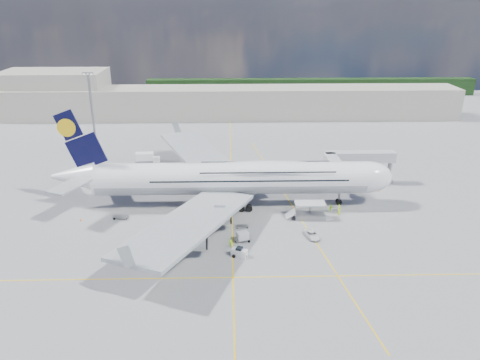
{
  "coord_description": "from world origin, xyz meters",
  "views": [
    {
      "loc": [
        -0.54,
        -89.06,
        45.23
      ],
      "look_at": [
        1.88,
        8.0,
        7.11
      ],
      "focal_mm": 35.0,
      "sensor_mm": 36.0,
      "label": 1
    }
  ],
  "objects_px": {
    "crew_wing": "(171,225)",
    "dolly_row_a": "(168,237)",
    "crew_loader": "(331,209)",
    "cone_wing_left_outer": "(199,163)",
    "cone_tail": "(81,220)",
    "jet_bridge": "(350,161)",
    "crew_van": "(339,211)",
    "cargo_loader": "(309,213)",
    "cone_wing_right_inner": "(196,222)",
    "catering_truck_outer": "(147,160)",
    "cone_wing_left_inner": "(211,185)",
    "crew_tug": "(230,244)",
    "crew_nose": "(339,208)",
    "dolly_row_c": "(182,229)",
    "cone_wing_right_outer": "(155,254)",
    "airliner": "(233,178)",
    "dolly_nose_near": "(243,236)",
    "dolly_back": "(121,217)",
    "dolly_nose_far": "(242,226)",
    "dolly_row_b": "(181,228)",
    "catering_truck_inner": "(172,182)",
    "baggage_tug": "(239,252)",
    "service_van": "(312,235)",
    "cone_nose": "(379,191)"
  },
  "relations": [
    {
      "from": "dolly_row_b",
      "to": "crew_loader",
      "type": "bearing_deg",
      "value": 12.83
    },
    {
      "from": "catering_truck_outer",
      "to": "cone_wing_right_outer",
      "type": "xyz_separation_m",
      "value": [
        9.06,
        -49.23,
        -1.67
      ]
    },
    {
      "from": "crew_van",
      "to": "crew_wing",
      "type": "bearing_deg",
      "value": 75.52
    },
    {
      "from": "jet_bridge",
      "to": "crew_van",
      "type": "relative_size",
      "value": 10.68
    },
    {
      "from": "cargo_loader",
      "to": "cone_wing_right_inner",
      "type": "height_order",
      "value": "cargo_loader"
    },
    {
      "from": "crew_nose",
      "to": "crew_wing",
      "type": "bearing_deg",
      "value": 157.25
    },
    {
      "from": "catering_truck_outer",
      "to": "cone_nose",
      "type": "distance_m",
      "value": 63.72
    },
    {
      "from": "catering_truck_inner",
      "to": "cone_nose",
      "type": "bearing_deg",
      "value": -25.47
    },
    {
      "from": "dolly_row_a",
      "to": "crew_van",
      "type": "bearing_deg",
      "value": 34.42
    },
    {
      "from": "dolly_row_a",
      "to": "dolly_nose_near",
      "type": "bearing_deg",
      "value": 16.44
    },
    {
      "from": "airliner",
      "to": "service_van",
      "type": "bearing_deg",
      "value": -45.42
    },
    {
      "from": "airliner",
      "to": "dolly_row_b",
      "type": "height_order",
      "value": "airliner"
    },
    {
      "from": "catering_truck_inner",
      "to": "cone_tail",
      "type": "height_order",
      "value": "catering_truck_inner"
    },
    {
      "from": "dolly_row_c",
      "to": "dolly_nose_far",
      "type": "bearing_deg",
      "value": -5.64
    },
    {
      "from": "dolly_nose_near",
      "to": "crew_van",
      "type": "bearing_deg",
      "value": 8.36
    },
    {
      "from": "crew_wing",
      "to": "cone_wing_left_outer",
      "type": "bearing_deg",
      "value": 8.97
    },
    {
      "from": "dolly_row_a",
      "to": "dolly_row_c",
      "type": "distance_m",
      "value": 4.09
    },
    {
      "from": "cargo_loader",
      "to": "crew_nose",
      "type": "xyz_separation_m",
      "value": [
        7.45,
        3.27,
        -0.39
      ]
    },
    {
      "from": "crew_loader",
      "to": "cone_tail",
      "type": "distance_m",
      "value": 55.03
    },
    {
      "from": "catering_truck_inner",
      "to": "crew_tug",
      "type": "relative_size",
      "value": 4.87
    },
    {
      "from": "crew_van",
      "to": "crew_nose",
      "type": "bearing_deg",
      "value": -38.22
    },
    {
      "from": "dolly_nose_far",
      "to": "cone_wing_left_inner",
      "type": "relative_size",
      "value": 5.47
    },
    {
      "from": "baggage_tug",
      "to": "crew_nose",
      "type": "height_order",
      "value": "baggage_tug"
    },
    {
      "from": "jet_bridge",
      "to": "cone_wing_right_outer",
      "type": "xyz_separation_m",
      "value": [
        -44.51,
        -32.93,
        -6.61
      ]
    },
    {
      "from": "cargo_loader",
      "to": "catering_truck_outer",
      "type": "height_order",
      "value": "catering_truck_outer"
    },
    {
      "from": "airliner",
      "to": "service_van",
      "type": "distance_m",
      "value": 23.34
    },
    {
      "from": "dolly_row_c",
      "to": "crew_van",
      "type": "bearing_deg",
      "value": -3.64
    },
    {
      "from": "airliner",
      "to": "dolly_back",
      "type": "bearing_deg",
      "value": -165.63
    },
    {
      "from": "dolly_row_a",
      "to": "dolly_nose_far",
      "type": "bearing_deg",
      "value": 38.33
    },
    {
      "from": "cone_wing_right_inner",
      "to": "dolly_row_a",
      "type": "bearing_deg",
      "value": -121.62
    },
    {
      "from": "dolly_row_c",
      "to": "dolly_back",
      "type": "relative_size",
      "value": 0.99
    },
    {
      "from": "catering_truck_outer",
      "to": "crew_loader",
      "type": "bearing_deg",
      "value": -40.37
    },
    {
      "from": "crew_tug",
      "to": "cone_wing_right_outer",
      "type": "distance_m",
      "value": 14.5
    },
    {
      "from": "catering_truck_outer",
      "to": "cone_wing_left_inner",
      "type": "bearing_deg",
      "value": -45.01
    },
    {
      "from": "dolly_nose_near",
      "to": "service_van",
      "type": "height_order",
      "value": "dolly_nose_near"
    },
    {
      "from": "dolly_nose_far",
      "to": "crew_nose",
      "type": "height_order",
      "value": "crew_nose"
    },
    {
      "from": "cone_wing_right_inner",
      "to": "crew_tug",
      "type": "bearing_deg",
      "value": -55.9
    },
    {
      "from": "crew_van",
      "to": "cone_tail",
      "type": "distance_m",
      "value": 56.63
    },
    {
      "from": "crew_loader",
      "to": "cone_wing_right_outer",
      "type": "xyz_separation_m",
      "value": [
        -36.89,
        -17.61,
        -0.67
      ]
    },
    {
      "from": "jet_bridge",
      "to": "crew_loader",
      "type": "bearing_deg",
      "value": -116.46
    },
    {
      "from": "catering_truck_outer",
      "to": "crew_wing",
      "type": "bearing_deg",
      "value": -79.94
    },
    {
      "from": "crew_wing",
      "to": "dolly_row_a",
      "type": "bearing_deg",
      "value": -165.23
    },
    {
      "from": "crew_loader",
      "to": "cone_wing_left_outer",
      "type": "relative_size",
      "value": 3.56
    },
    {
      "from": "airliner",
      "to": "cone_wing_left_inner",
      "type": "distance_m",
      "value": 14.86
    },
    {
      "from": "crew_wing",
      "to": "crew_van",
      "type": "bearing_deg",
      "value": -66.93
    },
    {
      "from": "dolly_row_a",
      "to": "cargo_loader",
      "type": "bearing_deg",
      "value": 35.44
    },
    {
      "from": "catering_truck_outer",
      "to": "cone_tail",
      "type": "bearing_deg",
      "value": -110.44
    },
    {
      "from": "crew_nose",
      "to": "crew_loader",
      "type": "bearing_deg",
      "value": 160.4
    },
    {
      "from": "airliner",
      "to": "dolly_nose_near",
      "type": "height_order",
      "value": "airliner"
    },
    {
      "from": "cone_wing_right_outer",
      "to": "crew_nose",
      "type": "bearing_deg",
      "value": 24.98
    }
  ]
}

